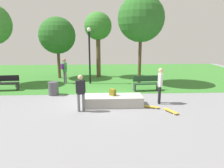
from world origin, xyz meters
TOP-DOWN VIEW (x-y plane):
  - ground_plane at (0.00, 0.00)m, footprint 28.00×28.00m
  - grass_lawn at (0.00, 7.50)m, footprint 26.60×12.99m
  - concrete_ledge at (0.55, -0.98)m, footprint 2.83×1.04m
  - backpack_on_ledge at (0.55, -0.91)m, footprint 0.34×0.34m
  - skater_performing_trick at (-0.89, -1.72)m, footprint 0.42×0.28m
  - skater_watching at (2.88, -0.79)m, footprint 0.26×0.42m
  - skateboard_by_ledge at (2.28, -1.44)m, footprint 0.82×0.47m
  - skateboard_spare at (3.05, -2.05)m, footprint 0.53×0.81m
  - park_bench_far_right at (-5.94, 2.20)m, footprint 1.63×0.61m
  - park_bench_near_lamppost at (2.75, 1.73)m, footprint 1.63×0.60m
  - tree_young_birch at (-3.38, 5.98)m, footprint 2.81×2.81m
  - tree_leaning_ash at (2.67, 3.70)m, footprint 3.12×3.12m
  - tree_tall_oak at (-0.24, 6.33)m, footprint 2.17×2.17m
  - lamp_post at (-0.81, 3.85)m, footprint 0.28×0.28m
  - trash_bin at (-2.73, 1.01)m, footprint 0.57×0.57m
  - pedestrian_with_backpack at (-2.61, 3.97)m, footprint 0.45×0.44m

SIDE VIEW (x-z plane):
  - ground_plane at x=0.00m, z-range 0.00..0.00m
  - grass_lawn at x=0.00m, z-range 0.00..0.01m
  - skateboard_by_ledge at x=2.28m, z-range 0.02..0.10m
  - skateboard_spare at x=3.05m, z-range 0.02..0.10m
  - concrete_ledge at x=0.55m, z-range 0.00..0.48m
  - trash_bin at x=-2.73m, z-range 0.00..0.76m
  - park_bench_far_right at x=-5.94m, z-range 0.03..0.94m
  - park_bench_near_lamppost at x=2.75m, z-range 0.03..0.94m
  - backpack_on_ledge at x=0.55m, z-range 0.48..0.80m
  - skater_performing_trick at x=-0.89m, z-range 0.14..1.79m
  - skater_watching at x=2.88m, z-range 0.16..1.93m
  - pedestrian_with_backpack at x=-2.61m, z-range 0.18..1.95m
  - lamp_post at x=-0.81m, z-range 0.44..4.30m
  - tree_young_birch at x=-3.38m, z-range 0.96..5.70m
  - tree_tall_oak at x=-0.24m, z-range 1.41..6.57m
  - tree_leaning_ash at x=2.67m, z-range 1.42..7.42m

